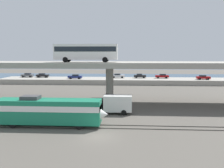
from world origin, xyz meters
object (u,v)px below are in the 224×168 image
transit_bus_on_overpass (86,51)px  parked_car_6 (118,76)px  service_truck_east (112,104)px  parked_car_0 (27,75)px  parked_car_5 (162,76)px  parked_car_4 (75,77)px  train_locomotive (54,110)px  parked_car_1 (203,77)px  parked_car_2 (140,76)px  parked_car_3 (43,75)px

transit_bus_on_overpass → parked_car_6: bearing=83.3°
service_truck_east → parked_car_0: bearing=-54.1°
transit_bus_on_overpass → parked_car_5: (19.65, 38.27, -7.94)m
transit_bus_on_overpass → parked_car_0: size_ratio=2.87×
parked_car_0 → parked_car_4: (18.20, -4.72, 0.00)m
transit_bus_on_overpass → parked_car_0: transit_bus_on_overpass is taller
train_locomotive → parked_car_1: 59.80m
train_locomotive → service_truck_east: 10.78m
parked_car_2 → parked_car_0: bearing=179.6°
parked_car_2 → parked_car_3: bearing=-179.6°
parked_car_1 → parked_car_6: size_ratio=0.92×
parked_car_0 → parked_car_3: same height
service_truck_east → parked_car_1: parked_car_1 is taller
service_truck_east → parked_car_1: (26.81, 41.26, 0.77)m
transit_bus_on_overpass → parked_car_4: transit_bus_on_overpass is taller
parked_car_3 → parked_car_6: 26.65m
parked_car_1 → service_truck_east: bearing=-123.0°
service_truck_east → parked_car_4: bearing=-70.0°
parked_car_2 → parked_car_4: same height
parked_car_2 → transit_bus_on_overpass: bearing=-107.3°
transit_bus_on_overpass → parked_car_3: bearing=119.8°
parked_car_4 → train_locomotive: bearing=98.6°
parked_car_1 → parked_car_2: bearing=167.9°
train_locomotive → parked_car_3: (-19.98, 53.06, 0.21)m
parked_car_1 → parked_car_4: (-41.77, -0.14, 0.00)m
parked_car_3 → parked_car_6: same height
parked_car_2 → parked_car_6: size_ratio=0.89×
service_truck_east → parked_car_2: 46.09m
service_truck_east → parked_car_5: 47.31m
service_truck_east → parked_car_0: parked_car_0 is taller
service_truck_east → parked_car_1: size_ratio=1.61×
train_locomotive → parked_car_1: bearing=54.9°
service_truck_east → parked_car_2: size_ratio=1.66×
parked_car_5 → parked_car_4: bearing=7.8°
parked_car_2 → parked_car_3: (-34.18, -0.22, -0.00)m
parked_car_5 → service_truck_east: bearing=72.5°
service_truck_east → parked_car_0: 56.59m
parked_car_1 → parked_car_4: bearing=-179.8°
parked_car_4 → parked_car_5: same height
train_locomotive → parked_car_5: size_ratio=3.41×
parked_car_3 → parked_car_1: bearing=-4.3°
parked_car_1 → parked_car_3: (-54.33, 4.12, -0.00)m
transit_bus_on_overpass → parked_car_4: size_ratio=2.59×
transit_bus_on_overpass → service_truck_east: (5.42, -6.84, -8.70)m
parked_car_5 → parked_car_3: bearing=-0.4°
parked_car_1 → parked_car_2: size_ratio=1.03×
train_locomotive → transit_bus_on_overpass: size_ratio=1.27×
parked_car_2 → parked_car_1: bearing=-12.1°
parked_car_0 → parked_car_3: (5.64, -0.47, -0.00)m
train_locomotive → parked_car_4: train_locomotive is taller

